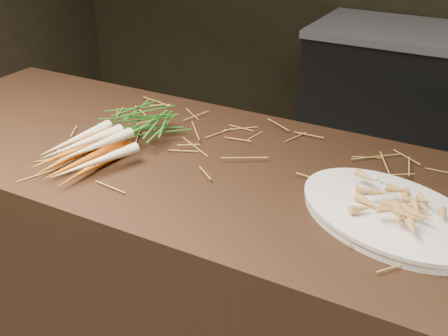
# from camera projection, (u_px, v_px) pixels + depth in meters

# --- Properties ---
(main_counter) EXTENTS (2.40, 0.70, 0.90)m
(main_counter) POSITION_uv_depth(u_px,v_px,m) (282.00, 327.00, 1.53)
(main_counter) COLOR black
(main_counter) RESTS_ON ground
(straw_bedding) EXTENTS (1.40, 0.60, 0.02)m
(straw_bedding) POSITION_uv_depth(u_px,v_px,m) (292.00, 180.00, 1.31)
(straw_bedding) COLOR olive
(straw_bedding) RESTS_ON main_counter
(root_veg_bunch) EXTENTS (0.20, 0.48, 0.09)m
(root_veg_bunch) POSITION_uv_depth(u_px,v_px,m) (123.00, 134.00, 1.46)
(root_veg_bunch) COLOR #C44301
(root_veg_bunch) RESTS_ON main_counter
(serving_platter) EXTENTS (0.49, 0.42, 0.02)m
(serving_platter) POSITION_uv_depth(u_px,v_px,m) (389.00, 216.00, 1.17)
(serving_platter) COLOR white
(serving_platter) RESTS_ON main_counter
(roasted_veg_heap) EXTENTS (0.24, 0.22, 0.05)m
(roasted_veg_heap) POSITION_uv_depth(u_px,v_px,m) (392.00, 202.00, 1.16)
(roasted_veg_heap) COLOR #C5823C
(roasted_veg_heap) RESTS_ON serving_platter
(serving_fork) EXTENTS (0.11, 0.13, 0.00)m
(serving_fork) POSITION_uv_depth(u_px,v_px,m) (447.00, 247.00, 1.05)
(serving_fork) COLOR silver
(serving_fork) RESTS_ON serving_platter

